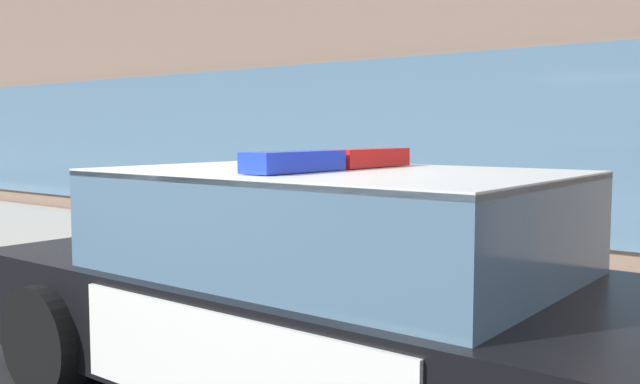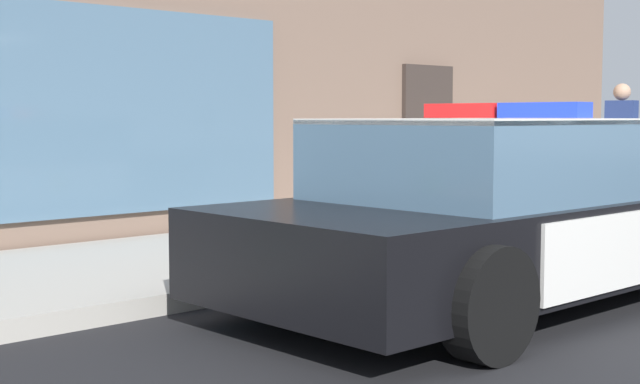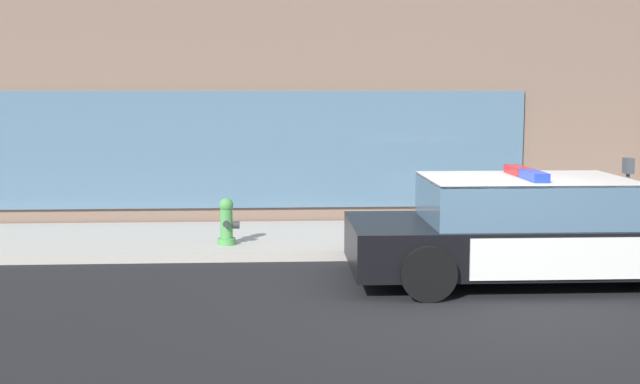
# 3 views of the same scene
# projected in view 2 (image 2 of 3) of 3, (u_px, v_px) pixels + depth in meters

# --- Properties ---
(ground) EXTENTS (48.00, 48.00, 0.00)m
(ground) POSITION_uv_depth(u_px,v_px,m) (533.00, 345.00, 5.50)
(ground) COLOR black
(sidewalk) EXTENTS (48.00, 2.80, 0.15)m
(sidewalk) POSITION_uv_depth(u_px,v_px,m) (190.00, 263.00, 8.14)
(sidewalk) COLOR #B2ADA3
(sidewalk) RESTS_ON ground
(police_cruiser) EXTENTS (5.01, 2.19, 1.49)m
(police_cruiser) POSITION_uv_depth(u_px,v_px,m) (512.00, 211.00, 6.83)
(police_cruiser) COLOR black
(police_cruiser) RESTS_ON ground
(pedestrian_on_sidewalk) EXTENTS (0.33, 0.44, 1.71)m
(pedestrian_on_sidewalk) POSITION_uv_depth(u_px,v_px,m) (621.00, 144.00, 12.74)
(pedestrian_on_sidewalk) COLOR #23232D
(pedestrian_on_sidewalk) RESTS_ON sidewalk
(parking_meter) EXTENTS (0.12, 0.18, 1.34)m
(parking_meter) POSITION_uv_depth(u_px,v_px,m) (493.00, 147.00, 9.30)
(parking_meter) COLOR slate
(parking_meter) RESTS_ON sidewalk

